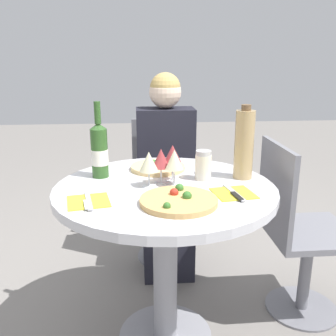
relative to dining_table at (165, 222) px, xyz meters
name	(u,v)px	position (x,y,z in m)	size (l,w,h in m)	color
dining_table	(165,222)	(0.00, 0.00, 0.00)	(0.91, 0.91, 0.75)	gray
chair_behind_diner	(165,191)	(0.06, 0.81, -0.16)	(0.41, 0.41, 0.88)	slate
seated_diner	(166,183)	(0.06, 0.67, -0.06)	(0.34, 0.42, 1.18)	black
chair_empty_side	(297,234)	(0.66, 0.15, -0.16)	(0.41, 0.41, 0.88)	slate
pizza_large	(179,200)	(0.03, -0.20, 0.17)	(0.28, 0.28, 0.04)	tan
pizza_small_far	(159,167)	(-0.01, 0.24, 0.17)	(0.25, 0.25, 0.04)	#E5C17F
wine_bottle	(99,150)	(-0.27, 0.15, 0.28)	(0.07, 0.07, 0.33)	#2D5623
tall_carafe	(244,144)	(0.35, 0.08, 0.31)	(0.08, 0.08, 0.32)	tan
sugar_shaker	(203,165)	(0.17, 0.07, 0.22)	(0.07, 0.07, 0.13)	silver
wine_glass_front_left	(149,162)	(-0.07, 0.00, 0.26)	(0.08, 0.08, 0.15)	silver
wine_glass_front_right	(174,160)	(0.04, 0.00, 0.27)	(0.07, 0.07, 0.15)	silver
wine_glass_back_right	(173,154)	(0.04, 0.07, 0.28)	(0.07, 0.07, 0.15)	silver
wine_glass_center	(161,159)	(-0.01, 0.04, 0.27)	(0.07, 0.07, 0.15)	silver
place_setting_left	(88,201)	(-0.29, -0.16, 0.16)	(0.18, 0.19, 0.01)	yellow
place_setting_right	(234,193)	(0.26, -0.12, 0.16)	(0.17, 0.19, 0.01)	yellow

